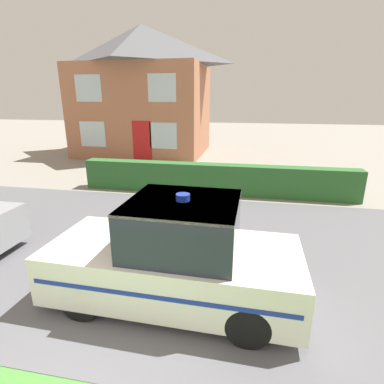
{
  "coord_description": "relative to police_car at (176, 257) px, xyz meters",
  "views": [
    {
      "loc": [
        1.74,
        -1.28,
        3.2
      ],
      "look_at": [
        0.45,
        5.42,
        1.05
      ],
      "focal_mm": 28.0,
      "sensor_mm": 36.0,
      "label": 1
    }
  ],
  "objects": [
    {
      "name": "road_strip",
      "position": [
        -0.68,
        1.74,
        -0.77
      ],
      "size": [
        28.0,
        6.89,
        0.01
      ],
      "primitive_type": "cube",
      "color": "#5B5B60",
      "rests_on": "ground"
    },
    {
      "name": "garden_hedge",
      "position": [
        -0.05,
        5.86,
        -0.26
      ],
      "size": [
        9.39,
        0.54,
        1.04
      ],
      "primitive_type": "cube",
      "color": "#2D662D",
      "rests_on": "ground"
    },
    {
      "name": "police_car",
      "position": [
        0.0,
        0.0,
        0.0
      ],
      "size": [
        4.01,
        1.79,
        1.83
      ],
      "rotation": [
        0.0,
        0.0,
        3.12
      ],
      "color": "black",
      "rests_on": "road_strip"
    },
    {
      "name": "house_left",
      "position": [
        -5.14,
        13.29,
        2.82
      ],
      "size": [
        7.32,
        5.87,
        7.05
      ],
      "color": "#A86B4C",
      "rests_on": "ground"
    }
  ]
}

